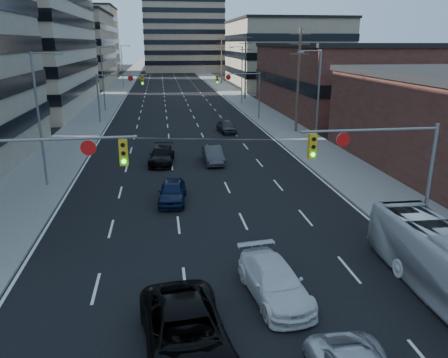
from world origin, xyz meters
TOP-DOWN VIEW (x-y plane):
  - road_surface at (0.00, 130.00)m, footprint 18.00×300.00m
  - sidewalk_left at (-11.50, 130.00)m, footprint 5.00×300.00m
  - sidewalk_right at (11.50, 130.00)m, footprint 5.00×300.00m
  - office_left_far at (-24.00, 100.00)m, footprint 20.00×30.00m
  - storefront_right_mid at (24.00, 50.00)m, footprint 20.00×30.00m
  - office_right_far at (25.00, 88.00)m, footprint 22.00×28.00m
  - bg_block_left at (-28.00, 140.00)m, footprint 24.00×24.00m
  - bg_block_right at (32.00, 130.00)m, footprint 22.00×22.00m
  - signal_near_left at (-7.45, 8.00)m, footprint 6.59×0.33m
  - signal_near_right at (7.45, 8.00)m, footprint 6.59×0.33m
  - signal_far_left at (-7.68, 45.00)m, footprint 6.09×0.33m
  - signal_far_right at (7.68, 45.00)m, footprint 6.09×0.33m
  - utility_pole_block at (12.20, 36.00)m, footprint 2.20×0.28m
  - utility_pole_midblock at (12.20, 66.00)m, footprint 2.20×0.28m
  - utility_pole_distant at (12.20, 96.00)m, footprint 2.20×0.28m
  - streetlight_left_near at (-10.34, 20.00)m, footprint 2.03×0.22m
  - streetlight_left_mid at (-10.34, 55.00)m, footprint 2.03×0.22m
  - streetlight_left_far at (-10.34, 90.00)m, footprint 2.03×0.22m
  - streetlight_right_near at (10.34, 25.00)m, footprint 2.03×0.22m
  - streetlight_right_far at (10.34, 60.00)m, footprint 2.03×0.22m
  - black_pickup at (-2.00, 1.52)m, footprint 3.16×5.92m
  - white_van at (1.60, 4.40)m, footprint 2.47×4.93m
  - sedan_blue at (-2.00, 15.72)m, footprint 1.99×4.15m
  - sedan_grey_center at (1.60, 24.56)m, footprint 1.54×4.15m
  - sedan_black_far at (-2.59, 25.00)m, footprint 2.33×4.84m
  - sedan_grey_right at (4.58, 37.08)m, footprint 2.07×4.17m

SIDE VIEW (x-z plane):
  - road_surface at x=0.00m, z-range 0.00..0.02m
  - sidewalk_left at x=-11.50m, z-range 0.00..0.15m
  - sidewalk_right at x=11.50m, z-range 0.00..0.15m
  - sedan_grey_center at x=1.60m, z-range 0.00..1.36m
  - sedan_black_far at x=-2.59m, z-range 0.00..1.36m
  - sedan_grey_right at x=4.58m, z-range 0.00..1.37m
  - sedan_blue at x=-2.00m, z-range 0.00..1.37m
  - white_van at x=1.60m, z-range 0.00..1.38m
  - black_pickup at x=-2.00m, z-range 0.00..1.58m
  - signal_far_left at x=-7.68m, z-range 1.30..7.30m
  - signal_far_right at x=7.68m, z-range 1.30..7.30m
  - signal_near_left at x=-7.45m, z-range 1.33..7.33m
  - signal_near_right at x=7.45m, z-range 1.33..7.33m
  - storefront_right_mid at x=24.00m, z-range 0.00..9.00m
  - streetlight_left_near at x=-10.34m, z-range 0.55..9.55m
  - streetlight_left_mid at x=-10.34m, z-range 0.55..9.55m
  - streetlight_left_far at x=-10.34m, z-range 0.55..9.55m
  - streetlight_right_near at x=10.34m, z-range 0.55..9.55m
  - streetlight_right_far at x=10.34m, z-range 0.55..9.55m
  - utility_pole_block at x=12.20m, z-range 0.28..11.28m
  - utility_pole_midblock at x=12.20m, z-range 0.28..11.28m
  - utility_pole_distant at x=12.20m, z-range 0.28..11.28m
  - bg_block_right at x=32.00m, z-range 0.00..12.00m
  - office_right_far at x=25.00m, z-range 0.00..14.00m
  - office_left_far at x=-24.00m, z-range 0.00..16.00m
  - bg_block_left at x=-28.00m, z-range 0.00..20.00m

